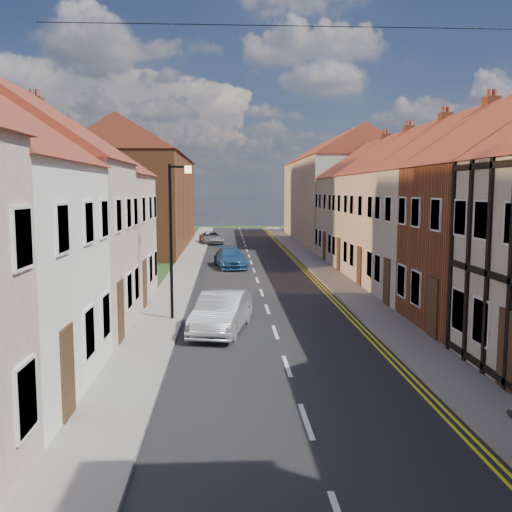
{
  "coord_description": "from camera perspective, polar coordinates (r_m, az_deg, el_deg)",
  "views": [
    {
      "loc": [
        -1.75,
        -2.13,
        5.14
      ],
      "look_at": [
        -0.48,
        22.27,
        2.31
      ],
      "focal_mm": 40.0,
      "sensor_mm": 36.0,
      "label": 1
    }
  ],
  "objects": [
    {
      "name": "cottage_r_cream_far",
      "position": [
        43.26,
        11.87,
        5.6
      ],
      "size": [
        8.3,
        6.0,
        9.0
      ],
      "color": "#B0A394",
      "rests_on": "ground"
    },
    {
      "name": "car_far",
      "position": [
        37.84,
        -2.59,
        -0.2
      ],
      "size": [
        2.44,
        4.7,
        1.3
      ],
      "primitive_type": "imported",
      "rotation": [
        0.0,
        0.0,
        0.14
      ],
      "color": "navy",
      "rests_on": "ground"
    },
    {
      "name": "cottage_r_cream_mid",
      "position": [
        27.91,
        20.41,
        4.85
      ],
      "size": [
        8.3,
        5.2,
        9.0
      ],
      "color": "#B0A394",
      "rests_on": "ground"
    },
    {
      "name": "block_right_far",
      "position": [
        58.19,
        8.01,
        6.71
      ],
      "size": [
        8.3,
        24.2,
        10.5
      ],
      "color": "#B0A394",
      "rests_on": "ground"
    },
    {
      "name": "cottage_r_white_far",
      "position": [
        38.07,
        13.95,
        5.43
      ],
      "size": [
        8.3,
        5.2,
        9.0
      ],
      "color": "#B0A394",
      "rests_on": "ground"
    },
    {
      "name": "block_left_far",
      "position": [
        52.67,
        -11.31,
        6.66
      ],
      "size": [
        8.3,
        24.2,
        10.5
      ],
      "color": "brown",
      "rests_on": "ground"
    },
    {
      "name": "car_distant",
      "position": [
        54.69,
        -4.46,
        1.83
      ],
      "size": [
        2.68,
        4.54,
        1.18
      ],
      "primitive_type": "imported",
      "rotation": [
        0.0,
        0.0,
        0.18
      ],
      "color": "#9C9FA4",
      "rests_on": "ground"
    },
    {
      "name": "pavement_right",
      "position": [
        33.1,
        7.76,
        -2.27
      ],
      "size": [
        1.8,
        90.0,
        0.12
      ],
      "primitive_type": "cube",
      "color": "gray",
      "rests_on": "ground"
    },
    {
      "name": "lamppost",
      "position": [
        22.28,
        -8.3,
        2.42
      ],
      "size": [
        0.88,
        0.15,
        6.0
      ],
      "color": "black",
      "rests_on": "pavement_left"
    },
    {
      "name": "cottage_l_brick_mid",
      "position": [
        21.55,
        -23.57,
        4.43
      ],
      "size": [
        8.3,
        5.7,
        9.1
      ],
      "color": "beige",
      "rests_on": "ground"
    },
    {
      "name": "pavement_left",
      "position": [
        32.63,
        -7.62,
        -2.4
      ],
      "size": [
        1.8,
        90.0,
        0.12
      ],
      "primitive_type": "cube",
      "color": "gray",
      "rests_on": "ground"
    },
    {
      "name": "car_mid",
      "position": [
        20.8,
        -3.46,
        -5.64
      ],
      "size": [
        2.42,
        4.65,
        1.46
      ],
      "primitive_type": "imported",
      "rotation": [
        0.0,
        0.0,
        -0.21
      ],
      "color": "#B8BBC0",
      "rests_on": "ground"
    },
    {
      "name": "road",
      "position": [
        32.58,
        0.13,
        -2.44
      ],
      "size": [
        7.0,
        90.0,
        0.02
      ],
      "primitive_type": "cube",
      "color": "black",
      "rests_on": "ground"
    },
    {
      "name": "cottage_r_pink",
      "position": [
        32.94,
        16.68,
        5.18
      ],
      "size": [
        8.3,
        6.0,
        9.0
      ],
      "color": "beige",
      "rests_on": "ground"
    },
    {
      "name": "cottage_l_pink",
      "position": [
        27.06,
        -19.25,
        4.62
      ],
      "size": [
        8.3,
        6.3,
        8.8
      ],
      "color": "beige",
      "rests_on": "ground"
    }
  ]
}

